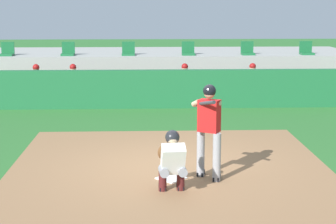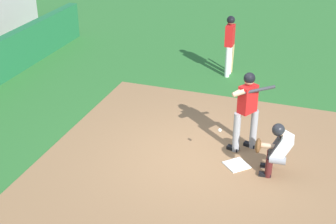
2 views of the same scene
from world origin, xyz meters
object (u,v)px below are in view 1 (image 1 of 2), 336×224
object	(u,v)px
home_plate	(171,178)
stadium_seat_0	(7,52)
catcher_crouched	(172,159)
dugout_player_3	(253,82)
dugout_player_2	(185,83)
stadium_seat_2	(128,51)
dugout_player_0	(36,84)
stadium_seat_5	(306,51)
stadium_seat_1	(68,52)
stadium_seat_3	(188,51)
stadium_seat_4	(248,51)
batter_at_plate	(209,125)
dugout_player_1	(73,83)

from	to	relation	value
home_plate	stadium_seat_0	distance (m)	11.63
catcher_crouched	dugout_player_3	xyz separation A→B (m)	(3.11, 8.89, 0.07)
dugout_player_2	stadium_seat_2	xyz separation A→B (m)	(-1.91, 2.03, 0.86)
dugout_player_0	dugout_player_2	world-z (taller)	same
stadium_seat_0	stadium_seat_5	size ratio (longest dim) A/B	1.00
stadium_seat_1	stadium_seat_3	distance (m)	4.33
dugout_player_0	stadium_seat_3	size ratio (longest dim) A/B	2.71
stadium_seat_5	stadium_seat_4	bearing A→B (deg)	180.00
stadium_seat_5	batter_at_plate	bearing A→B (deg)	-114.89
dugout_player_0	stadium_seat_0	world-z (taller)	stadium_seat_0
dugout_player_3	stadium_seat_2	size ratio (longest dim) A/B	2.71
dugout_player_3	home_plate	bearing A→B (deg)	-110.74
dugout_player_2	stadium_seat_1	bearing A→B (deg)	153.48
stadium_seat_1	stadium_seat_3	world-z (taller)	same
stadium_seat_3	dugout_player_1	bearing A→B (deg)	-152.62
stadium_seat_0	stadium_seat_3	bearing A→B (deg)	0.00
stadium_seat_1	stadium_seat_2	world-z (taller)	same
dugout_player_0	stadium_seat_0	bearing A→B (deg)	123.99
home_plate	batter_at_plate	distance (m)	1.23
stadium_seat_3	stadium_seat_4	world-z (taller)	same
stadium_seat_4	stadium_seat_5	world-z (taller)	same
stadium_seat_2	stadium_seat_3	distance (m)	2.17
home_plate	dugout_player_2	world-z (taller)	dugout_player_2
home_plate	dugout_player_1	xyz separation A→B (m)	(-2.85, 8.14, 0.65)
dugout_player_0	stadium_seat_5	size ratio (longest dim) A/B	2.71
dugout_player_2	stadium_seat_4	size ratio (longest dim) A/B	2.71
stadium_seat_1	stadium_seat_5	xyz separation A→B (m)	(8.67, 0.00, 0.00)
dugout_player_2	dugout_player_3	size ratio (longest dim) A/B	1.00
dugout_player_3	stadium_seat_4	distance (m)	2.22
batter_at_plate	stadium_seat_1	xyz separation A→B (m)	(-3.94, 10.18, 0.50)
stadium_seat_1	stadium_seat_4	size ratio (longest dim) A/B	1.00
catcher_crouched	stadium_seat_3	distance (m)	11.02
catcher_crouched	stadium_seat_1	bearing A→B (deg)	106.45
batter_at_plate	dugout_player_1	size ratio (longest dim) A/B	1.39
dugout_player_3	stadium_seat_5	world-z (taller)	stadium_seat_5
home_plate	dugout_player_0	size ratio (longest dim) A/B	0.34
dugout_player_0	dugout_player_2	size ratio (longest dim) A/B	1.00
dugout_player_3	stadium_seat_3	world-z (taller)	stadium_seat_3
catcher_crouched	stadium_seat_4	world-z (taller)	stadium_seat_4
dugout_player_1	dugout_player_2	distance (m)	3.67
dugout_player_0	stadium_seat_3	bearing A→B (deg)	21.64
dugout_player_3	stadium_seat_4	xyz separation A→B (m)	(0.17, 2.03, 0.86)
dugout_player_3	stadium_seat_1	size ratio (longest dim) A/B	2.71
stadium_seat_3	stadium_seat_4	xyz separation A→B (m)	(2.17, 0.00, 0.00)
dugout_player_1	stadium_seat_2	distance (m)	2.83
dugout_player_1	stadium_seat_0	bearing A→B (deg)	141.65
stadium_seat_0	catcher_crouched	bearing A→B (deg)	-63.73
stadium_seat_3	catcher_crouched	bearing A→B (deg)	-95.78
dugout_player_3	stadium_seat_4	size ratio (longest dim) A/B	2.71
stadium_seat_3	dugout_player_2	bearing A→B (deg)	-97.17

